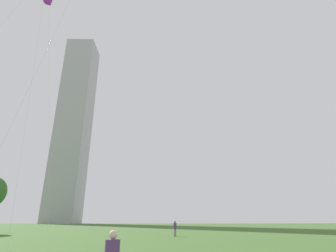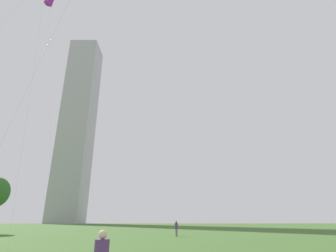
% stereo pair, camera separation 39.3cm
% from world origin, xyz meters
% --- Properties ---
extents(person_standing_0, '(0.40, 0.40, 1.80)m').
position_xyz_m(person_standing_0, '(-1.40, 22.19, 1.04)').
color(person_standing_0, gray).
rests_on(person_standing_0, ground).
extents(distant_highrise_0, '(16.98, 17.60, 109.74)m').
position_xyz_m(distant_highrise_0, '(-53.87, 133.18, 54.87)').
color(distant_highrise_0, '#A8A8AD').
rests_on(distant_highrise_0, ground).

